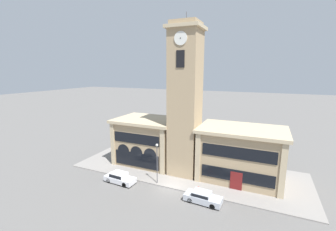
{
  "coord_description": "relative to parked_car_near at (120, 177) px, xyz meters",
  "views": [
    {
      "loc": [
        10.81,
        -24.96,
        15.29
      ],
      "look_at": [
        -1.78,
        3.14,
        9.18
      ],
      "focal_mm": 24.0,
      "sensor_mm": 36.0,
      "label": 1
    }
  ],
  "objects": [
    {
      "name": "ground_plane",
      "position": [
        7.17,
        1.32,
        -0.75
      ],
      "size": [
        300.0,
        300.0,
        0.0
      ],
      "primitive_type": "plane",
      "color": "#605E5B"
    },
    {
      "name": "town_hall_right_wing",
      "position": [
        15.07,
        8.04,
        3.05
      ],
      "size": [
        11.84,
        7.92,
        7.54
      ],
      "color": "tan",
      "rests_on": "ground_plane"
    },
    {
      "name": "fire_hydrant",
      "position": [
        10.89,
        1.57,
        -0.18
      ],
      "size": [
        0.22,
        0.22,
        0.87
      ],
      "color": "red",
      "rests_on": "sidewalk_kerb"
    },
    {
      "name": "parked_car_mid",
      "position": [
        11.87,
        -0.0,
        -0.04
      ],
      "size": [
        4.47,
        1.99,
        1.37
      ],
      "rotation": [
        0.0,
        0.0,
        -0.05
      ],
      "color": "#B2B7C1",
      "rests_on": "ground_plane"
    },
    {
      "name": "town_hall_left_wing",
      "position": [
        0.03,
        8.03,
        3.06
      ],
      "size": [
        10.33,
        7.92,
        7.56
      ],
      "color": "tan",
      "rests_on": "ground_plane"
    },
    {
      "name": "parked_car_near",
      "position": [
        0.0,
        0.0,
        0.0
      ],
      "size": [
        4.52,
        2.05,
        1.44
      ],
      "rotation": [
        0.0,
        0.0,
        -0.05
      ],
      "color": "silver",
      "rests_on": "ground_plane"
    },
    {
      "name": "sidewalk_kerb",
      "position": [
        7.17,
        7.5,
        -0.68
      ],
      "size": [
        34.94,
        12.36,
        0.15
      ],
      "color": "gray",
      "rests_on": "ground_plane"
    },
    {
      "name": "clock_tower",
      "position": [
        7.17,
        6.48,
        10.22
      ],
      "size": [
        4.76,
        4.76,
        23.05
      ],
      "color": "tan",
      "rests_on": "ground_plane"
    },
    {
      "name": "street_lamp",
      "position": [
        4.97,
        1.78,
        3.11
      ],
      "size": [
        0.36,
        0.36,
        5.64
      ],
      "color": "#4C4C51",
      "rests_on": "sidewalk_kerb"
    }
  ]
}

